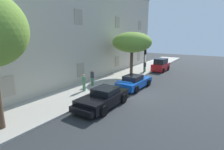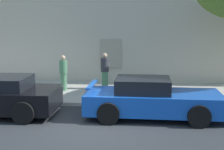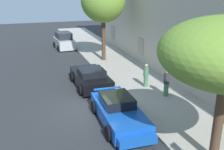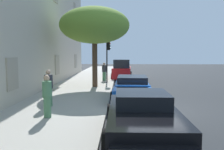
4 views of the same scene
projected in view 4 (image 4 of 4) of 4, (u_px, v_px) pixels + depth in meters
name	position (u px, v px, depth m)	size (l,w,h in m)	color
ground_plane	(155.00, 109.00, 10.69)	(80.00, 80.00, 0.00)	#2B2D30
sidewalk	(60.00, 107.00, 10.85)	(60.00, 4.42, 0.14)	#A8A399
sportscar_red_lead	(143.00, 119.00, 6.93)	(4.78, 2.29, 1.35)	black
sportscar_yellow_flank	(132.00, 89.00, 12.71)	(4.99, 2.20, 1.36)	#144CB2
hatchback_distant	(122.00, 70.00, 22.73)	(3.71, 2.02, 1.89)	red
tree_midblock	(95.00, 26.00, 16.39)	(4.88, 4.88, 5.58)	#473323
traffic_light	(108.00, 54.00, 18.99)	(0.22, 0.36, 3.39)	black
pedestrian_admiring	(47.00, 96.00, 8.82)	(0.41, 0.41, 1.60)	#4C7F59
pedestrian_strolling	(104.00, 72.00, 20.18)	(0.55, 0.55, 1.57)	#4C7F59
pedestrian_bystander	(49.00, 88.00, 10.66)	(0.48, 0.48, 1.67)	#4C7F59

